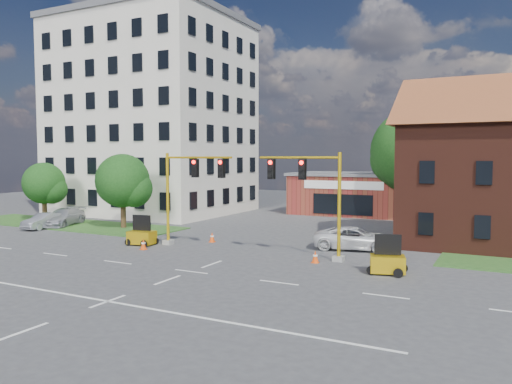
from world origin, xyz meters
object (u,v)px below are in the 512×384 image
signal_mast_west (188,188)px  signal_mast_east (312,192)px  pickup_white (355,238)px  trailer_west (142,236)px  trailer_east (387,262)px

signal_mast_west → signal_mast_east: (8.71, 0.00, 0.00)m
pickup_white → trailer_west: bearing=98.1°
signal_mast_west → signal_mast_east: size_ratio=1.00×
signal_mast_west → trailer_west: (-3.08, -1.01, -3.31)m
signal_mast_east → pickup_white: 5.27m
signal_mast_west → signal_mast_east: same height
signal_mast_east → pickup_white: bearing=69.6°
signal_mast_east → signal_mast_west: bearing=180.0°
signal_mast_east → trailer_east: signal_mast_east is taller
signal_mast_west → pickup_white: signal_mast_west is taller
trailer_west → pickup_white: (13.25, 4.93, 0.11)m
signal_mast_east → pickup_white: signal_mast_east is taller
signal_mast_east → trailer_east: 6.13m
trailer_east → pickup_white: trailer_east is taller
signal_mast_east → trailer_west: bearing=-175.1°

